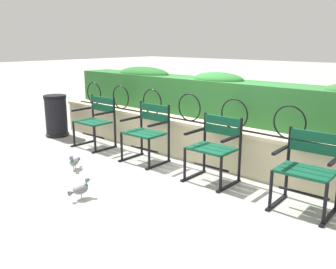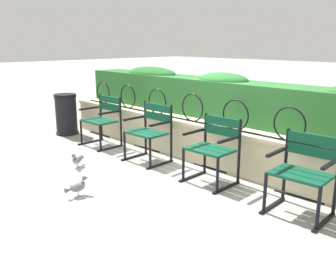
% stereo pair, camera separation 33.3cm
% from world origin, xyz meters
% --- Properties ---
extents(ground_plane, '(60.00, 60.00, 0.00)m').
position_xyz_m(ground_plane, '(0.00, 0.00, 0.00)').
color(ground_plane, '#9E9E99').
extents(stone_wall, '(6.41, 0.41, 0.59)m').
position_xyz_m(stone_wall, '(0.00, 0.83, 0.30)').
color(stone_wall, beige).
rests_on(stone_wall, ground).
extents(iron_arch_fence, '(5.89, 0.02, 0.42)m').
position_xyz_m(iron_arch_fence, '(-0.16, 0.75, 0.78)').
color(iron_arch_fence, black).
rests_on(iron_arch_fence, stone_wall).
extents(hedge_row, '(6.29, 0.60, 0.71)m').
position_xyz_m(hedge_row, '(-0.04, 1.30, 0.93)').
color(hedge_row, '#2D7033').
rests_on(hedge_row, stone_wall).
extents(park_chair_leftmost, '(0.63, 0.54, 0.85)m').
position_xyz_m(park_chair_leftmost, '(-1.82, 0.27, 0.46)').
color(park_chair_leftmost, '#0F4C33').
rests_on(park_chair_leftmost, ground).
extents(park_chair_centre_left, '(0.62, 0.54, 0.86)m').
position_xyz_m(park_chair_centre_left, '(-0.61, 0.30, 0.46)').
color(park_chair_centre_left, '#0F4C33').
rests_on(park_chair_centre_left, ground).
extents(park_chair_centre_right, '(0.60, 0.53, 0.83)m').
position_xyz_m(park_chair_centre_right, '(0.60, 0.31, 0.46)').
color(park_chair_centre_right, '#0F4C33').
rests_on(park_chair_centre_right, ground).
extents(park_chair_rightmost, '(0.62, 0.55, 0.83)m').
position_xyz_m(park_chair_rightmost, '(1.81, 0.28, 0.46)').
color(park_chair_rightmost, '#0F4C33').
rests_on(park_chair_rightmost, ground).
extents(pigeon_near_chairs, '(0.21, 0.26, 0.22)m').
position_xyz_m(pigeon_near_chairs, '(-1.11, -0.67, 0.11)').
color(pigeon_near_chairs, gray).
rests_on(pigeon_near_chairs, ground).
extents(pigeon_far_side, '(0.11, 0.29, 0.22)m').
position_xyz_m(pigeon_far_side, '(-0.19, -1.19, 0.11)').
color(pigeon_far_side, gray).
rests_on(pigeon_far_side, ground).
extents(trash_bin, '(0.44, 0.44, 0.78)m').
position_xyz_m(trash_bin, '(-2.97, 0.20, 0.37)').
color(trash_bin, black).
rests_on(trash_bin, ground).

